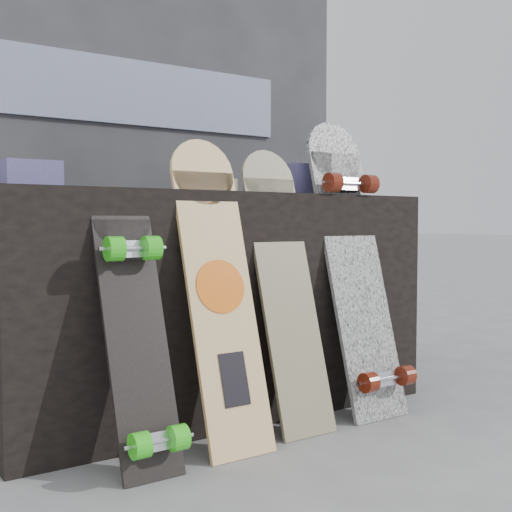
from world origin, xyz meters
TOP-DOWN VIEW (x-y plane):
  - ground at (0.00, 0.00)m, footprint 60.00×60.00m
  - vendor_table at (0.00, 0.50)m, footprint 1.60×0.60m
  - booth at (0.00, 1.35)m, footprint 2.40×0.22m
  - merch_box_purple at (-0.61, 0.60)m, footprint 0.18×0.12m
  - merch_box_small at (0.36, 0.41)m, footprint 0.14×0.14m
  - merch_box_flat at (-0.01, 0.51)m, footprint 0.22×0.10m
  - longboard_geisha at (-0.17, 0.13)m, footprint 0.22×0.29m
  - longboard_celtic at (0.11, 0.17)m, footprint 0.21×0.29m
  - longboard_cascadia at (0.44, 0.17)m, footprint 0.25×0.37m
  - skateboard_dark at (-0.46, 0.09)m, footprint 0.18×0.32m

SIDE VIEW (x-z plane):
  - ground at x=0.00m, z-range 0.00..0.00m
  - vendor_table at x=0.00m, z-range 0.00..0.80m
  - skateboard_dark at x=-0.46m, z-range 0.01..0.80m
  - longboard_celtic at x=0.11m, z-range 0.03..0.98m
  - longboard_geisha at x=-0.17m, z-range 0.03..0.99m
  - longboard_cascadia at x=0.44m, z-range 0.02..1.10m
  - merch_box_flat at x=-0.01m, z-range 0.80..0.86m
  - merch_box_purple at x=-0.61m, z-range 0.80..0.90m
  - merch_box_small at x=0.36m, z-range 0.80..0.92m
  - booth at x=0.00m, z-range 0.00..2.20m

